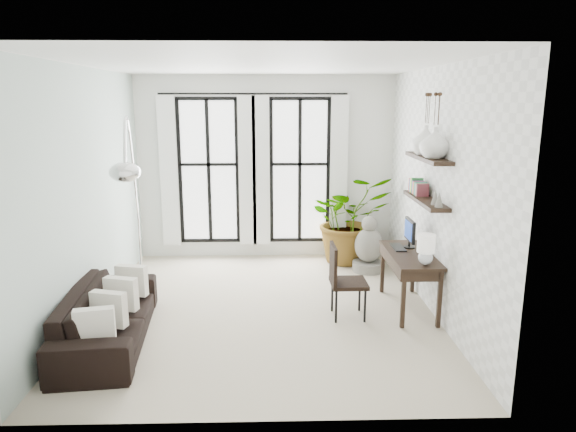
{
  "coord_description": "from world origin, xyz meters",
  "views": [
    {
      "loc": [
        0.15,
        -6.52,
        2.77
      ],
      "look_at": [
        0.33,
        0.3,
        1.23
      ],
      "focal_mm": 32.0,
      "sensor_mm": 36.0,
      "label": 1
    }
  ],
  "objects_px": {
    "plant": "(349,219)",
    "arc_lamp": "(130,161)",
    "sofa": "(108,316)",
    "desk_chair": "(342,276)",
    "desk": "(411,258)",
    "buddha": "(369,248)"
  },
  "relations": [
    {
      "from": "sofa",
      "to": "buddha",
      "type": "relative_size",
      "value": 2.35
    },
    {
      "from": "desk_chair",
      "to": "arc_lamp",
      "type": "xyz_separation_m",
      "value": [
        -2.71,
        0.35,
        1.45
      ]
    },
    {
      "from": "plant",
      "to": "desk_chair",
      "type": "relative_size",
      "value": 1.58
    },
    {
      "from": "desk",
      "to": "desk_chair",
      "type": "distance_m",
      "value": 0.97
    },
    {
      "from": "sofa",
      "to": "plant",
      "type": "bearing_deg",
      "value": -52.95
    },
    {
      "from": "plant",
      "to": "desk",
      "type": "bearing_deg",
      "value": -76.82
    },
    {
      "from": "sofa",
      "to": "buddha",
      "type": "bearing_deg",
      "value": -60.57
    },
    {
      "from": "buddha",
      "to": "desk_chair",
      "type": "bearing_deg",
      "value": -110.41
    },
    {
      "from": "plant",
      "to": "buddha",
      "type": "relative_size",
      "value": 1.66
    },
    {
      "from": "sofa",
      "to": "arc_lamp",
      "type": "relative_size",
      "value": 0.85
    },
    {
      "from": "desk",
      "to": "arc_lamp",
      "type": "relative_size",
      "value": 0.51
    },
    {
      "from": "sofa",
      "to": "plant",
      "type": "xyz_separation_m",
      "value": [
        3.24,
        2.99,
        0.45
      ]
    },
    {
      "from": "desk_chair",
      "to": "arc_lamp",
      "type": "height_order",
      "value": "arc_lamp"
    },
    {
      "from": "sofa",
      "to": "desk_chair",
      "type": "relative_size",
      "value": 2.25
    },
    {
      "from": "sofa",
      "to": "desk",
      "type": "distance_m",
      "value": 3.86
    },
    {
      "from": "plant",
      "to": "desk",
      "type": "distance_m",
      "value": 2.24
    },
    {
      "from": "plant",
      "to": "arc_lamp",
      "type": "relative_size",
      "value": 0.6
    },
    {
      "from": "desk",
      "to": "buddha",
      "type": "relative_size",
      "value": 1.43
    },
    {
      "from": "plant",
      "to": "arc_lamp",
      "type": "height_order",
      "value": "arc_lamp"
    },
    {
      "from": "desk",
      "to": "plant",
      "type": "bearing_deg",
      "value": 103.18
    },
    {
      "from": "plant",
      "to": "arc_lamp",
      "type": "distance_m",
      "value": 3.93
    },
    {
      "from": "sofa",
      "to": "desk",
      "type": "bearing_deg",
      "value": -83.45
    }
  ]
}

